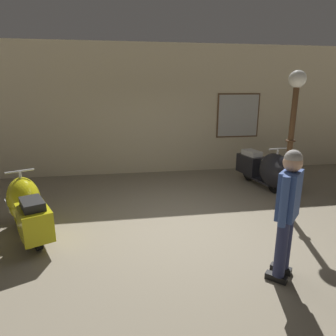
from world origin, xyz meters
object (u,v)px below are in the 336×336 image
object	(u,v)px
scooter_0	(27,207)
scooter_1	(267,169)
visitor_0	(288,207)
lamppost	(292,129)

from	to	relation	value
scooter_0	scooter_1	bearing A→B (deg)	-98.57
scooter_0	visitor_0	world-z (taller)	visitor_0
lamppost	visitor_0	xyz separation A→B (m)	(-1.29, -2.17, -0.67)
lamppost	scooter_1	bearing A→B (deg)	80.21
visitor_0	scooter_0	bearing A→B (deg)	16.99
scooter_1	scooter_0	bearing A→B (deg)	-84.05
scooter_0	lamppost	xyz separation A→B (m)	(4.98, 0.30, 1.19)
scooter_0	scooter_1	xyz separation A→B (m)	(5.19, 1.53, 0.02)
lamppost	visitor_0	size ratio (longest dim) A/B	1.59
scooter_1	visitor_0	world-z (taller)	visitor_0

